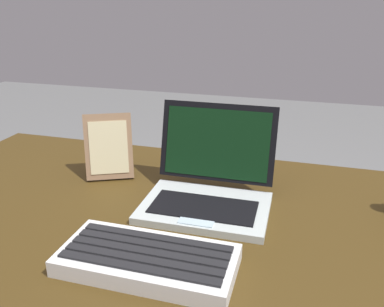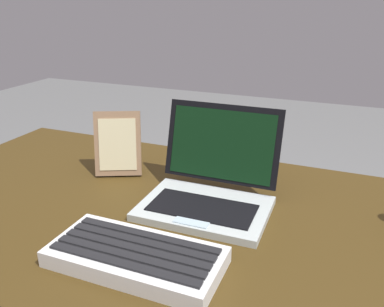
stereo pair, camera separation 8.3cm
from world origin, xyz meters
name	(u,v)px [view 1 (the left image)]	position (x,y,z in m)	size (l,w,h in m)	color
desk	(232,251)	(0.00, 0.00, 0.63)	(1.60, 0.71, 0.71)	#422F11
laptop_front	(209,186)	(-0.07, 0.06, 0.75)	(0.27, 0.24, 0.20)	#B8C2C1
external_keyboard	(148,260)	(-0.11, -0.19, 0.72)	(0.30, 0.14, 0.03)	silver
photo_frame	(109,147)	(-0.34, 0.13, 0.79)	(0.13, 0.10, 0.16)	#8A684B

